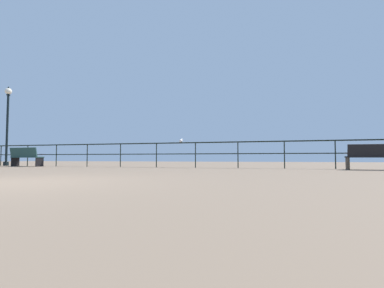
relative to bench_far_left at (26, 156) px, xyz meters
name	(u,v)px	position (x,y,z in m)	size (l,w,h in m)	color
ground_plane	(3,183)	(7.76, -7.66, -0.52)	(60.00, 60.00, 0.00)	#78634F
pier_railing	(176,149)	(7.76, 0.65, 0.30)	(24.10, 0.05, 1.12)	black
bench_far_left	(26,156)	(0.00, 0.00, 0.00)	(1.71, 0.75, 0.94)	#244441
bench_near_left	(375,155)	(15.36, 0.01, -0.01)	(1.76, 0.66, 0.90)	black
lamppost_left	(8,118)	(-2.22, 0.80, 2.14)	(0.36, 0.36, 4.43)	black
seagull_on_rail	(181,141)	(8.01, 0.67, 0.68)	(0.17, 0.38, 0.18)	white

